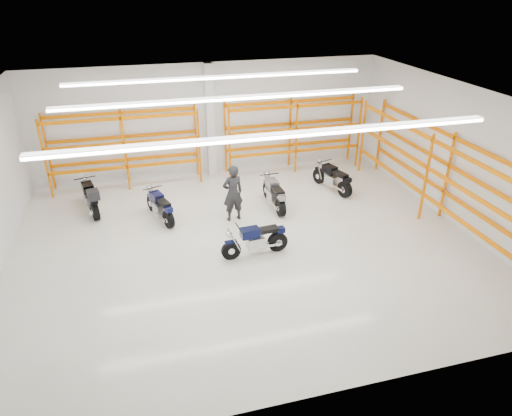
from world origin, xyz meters
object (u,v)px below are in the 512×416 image
object	(u,v)px
motorcycle_main	(258,240)
motorcycle_back_d	(333,179)
motorcycle_back_b	(160,207)
structural_column	(210,121)
motorcycle_back_a	(91,198)
standing_man	(233,193)
motorcycle_back_c	(274,195)

from	to	relation	value
motorcycle_main	motorcycle_back_d	bearing A→B (deg)	42.13
motorcycle_main	motorcycle_back_b	xyz separation A→B (m)	(-2.60, 2.93, -0.00)
motorcycle_back_b	motorcycle_back_d	world-z (taller)	motorcycle_back_d
structural_column	motorcycle_back_d	bearing A→B (deg)	-35.07
motorcycle_back_b	structural_column	xyz separation A→B (m)	(2.41, 3.60, 1.78)
motorcycle_back_a	motorcycle_back_d	distance (m)	8.86
motorcycle_main	structural_column	world-z (taller)	structural_column
motorcycle_main	standing_man	bearing A→B (deg)	95.57
motorcycle_back_d	structural_column	xyz separation A→B (m)	(-4.17, 2.92, 1.76)
standing_man	structural_column	world-z (taller)	structural_column
motorcycle_back_a	motorcycle_back_c	world-z (taller)	motorcycle_back_a
motorcycle_back_d	motorcycle_back_a	bearing A→B (deg)	176.93
motorcycle_main	motorcycle_back_c	bearing A→B (deg)	63.91
motorcycle_back_c	standing_man	distance (m)	1.75
motorcycle_back_c	motorcycle_back_d	world-z (taller)	motorcycle_back_c
motorcycle_main	motorcycle_back_c	distance (m)	3.14
motorcycle_back_d	motorcycle_back_b	bearing A→B (deg)	-174.16
motorcycle_back_a	standing_man	xyz separation A→B (m)	(4.64, -1.75, 0.42)
motorcycle_main	motorcycle_back_c	size ratio (longest dim) A/B	0.95
motorcycle_back_a	motorcycle_back_b	xyz separation A→B (m)	(2.27, -1.15, -0.10)
structural_column	motorcycle_back_a	bearing A→B (deg)	-152.37
standing_man	motorcycle_back_b	bearing A→B (deg)	-24.79
motorcycle_back_c	structural_column	world-z (taller)	structural_column
motorcycle_main	motorcycle_back_c	world-z (taller)	motorcycle_back_c
motorcycle_main	motorcycle_back_b	size ratio (longest dim) A/B	1.04
motorcycle_main	standing_man	xyz separation A→B (m)	(-0.23, 2.32, 0.51)
motorcycle_back_b	standing_man	xyz separation A→B (m)	(2.37, -0.60, 0.52)
motorcycle_back_b	motorcycle_back_d	xyz separation A→B (m)	(6.57, 0.67, 0.03)
motorcycle_back_b	motorcycle_back_c	size ratio (longest dim) A/B	0.91
motorcycle_back_d	standing_man	world-z (taller)	standing_man
motorcycle_back_d	standing_man	xyz separation A→B (m)	(-4.20, -1.27, 0.49)
motorcycle_back_c	motorcycle_back_d	size ratio (longest dim) A/B	1.04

